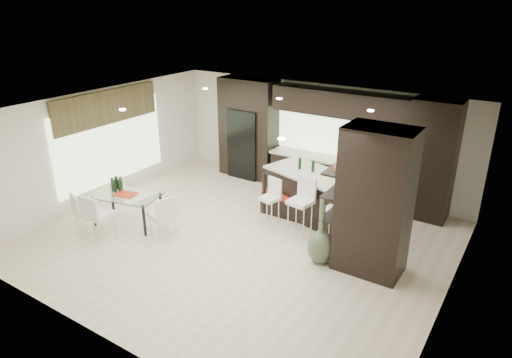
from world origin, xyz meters
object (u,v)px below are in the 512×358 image
Objects in this scene: chair_far at (87,214)px; chair_end at (162,218)px; kitchen_island at (318,197)px; stool_right at (335,221)px; bench at (292,205)px; chair_near at (99,218)px; stool_mid at (300,212)px; dining_table at (127,209)px; stool_left at (269,206)px; floor_vase at (321,231)px.

chair_end is (1.50, 0.71, 0.03)m from chair_far.
kitchen_island is at bearing 59.24° from chair_far.
bench is at bearing 163.72° from stool_right.
chair_end is (1.05, 0.74, -0.02)m from chair_near.
stool_mid is at bearing -169.65° from stool_right.
kitchen_island reaches higher than stool_mid.
chair_far is at bearing -134.82° from dining_table.
stool_mid is at bearing -38.85° from chair_end.
chair_near reaches higher than chair_far.
chair_near reaches higher than bench.
stool_left is at bearing 20.74° from dining_table.
kitchen_island is 2.74× the size of chair_near.
chair_near is at bearing -139.81° from stool_right.
dining_table is 1.58× the size of chair_near.
stool_left is at bearing -26.85° from chair_end.
chair_near is at bearing -132.63° from bench.
chair_end is at bearing -127.41° from bench.
stool_right is at bearing 46.28° from chair_far.
bench is 4.17m from chair_near.
floor_vase is 1.54× the size of chair_end.
stool_right is 0.70× the size of dining_table.
stool_right is at bearing 9.47° from dining_table.
chair_near is (-2.83, -3.06, 0.20)m from bench.
chair_end is at bearing -117.10° from kitchen_island.
stool_left is 3.57m from chair_near.
chair_end is at bearing -12.19° from dining_table.
bench is at bearing 139.01° from stool_mid.
chair_far reaches higher than bench.
bench is 2.93m from chair_end.
stool_right is (0.78, 0.00, -0.00)m from stool_mid.
floor_vase is at bearing -0.66° from dining_table.
chair_near is 0.46m from chair_far.
floor_vase is 0.92× the size of dining_table.
floor_vase is at bearing -58.90° from chair_end.
stool_right reaches higher than chair_end.
stool_left is 0.62× the size of bench.
bench is at bearing 134.01° from floor_vase.
chair_far is at bearing -129.44° from stool_left.
kitchen_island is 2.48× the size of stool_mid.
chair_end is at bearing -120.30° from stool_left.
floor_vase is 3.31m from chair_end.
floor_vase is 1.64× the size of chair_far.
chair_far is at bearing -161.43° from floor_vase.
stool_right is 3.53m from chair_end.
stool_left is at bearing 39.73° from chair_near.
chair_end is (-1.56, -1.69, 0.01)m from stool_left.
dining_table is (-4.23, -0.86, -0.32)m from floor_vase.
floor_vase is (1.62, -0.83, 0.25)m from stool_left.
stool_right is 0.75× the size of bench.
kitchen_island is at bearing 117.12° from floor_vase.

